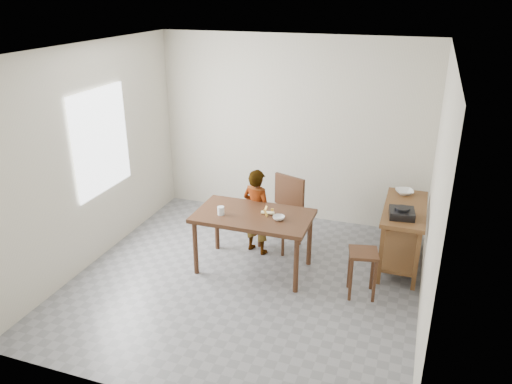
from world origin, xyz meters
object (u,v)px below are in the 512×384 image
(prep_counter, at_px, (402,236))
(dining_chair, at_px, (280,214))
(child, at_px, (257,211))
(stool, at_px, (362,273))
(dining_table, at_px, (253,242))

(prep_counter, bearing_deg, dining_chair, -179.41)
(prep_counter, xyz_separation_m, dining_chair, (-1.58, -0.02, 0.08))
(child, relative_size, stool, 2.07)
(dining_table, bearing_deg, child, 103.36)
(prep_counter, bearing_deg, dining_table, -157.85)
(prep_counter, bearing_deg, stool, -113.78)
(prep_counter, height_order, child, child)
(dining_table, xyz_separation_m, child, (-0.10, 0.44, 0.20))
(dining_table, height_order, dining_chair, dining_chair)
(child, bearing_deg, stool, 175.68)
(stool, bearing_deg, dining_table, 174.11)
(dining_table, distance_m, child, 0.50)
(prep_counter, relative_size, dining_chair, 1.26)
(stool, bearing_deg, child, 158.28)
(dining_chair, distance_m, stool, 1.48)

